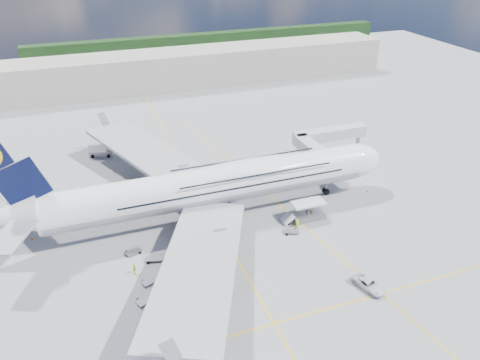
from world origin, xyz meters
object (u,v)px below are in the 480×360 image
object	(u,v)px
airliner	(213,185)
cone_wing_left_inner	(160,181)
cargo_loader	(307,213)
crew_nose	(300,181)
baggage_tug	(204,261)
crew_loader	(311,214)
service_van	(369,285)
cone_wing_right_inner	(156,261)
crew_tug	(226,306)
cone_nose	(368,191)
cone_wing_left_outer	(114,171)
jet_bridge	(323,141)
crew_van	(297,223)
catering_truck_inner	(153,191)
dolly_row_b	(150,281)
dolly_row_c	(155,258)
cone_wing_right_outer	(168,299)
dolly_nose_far	(291,231)
crew_wing	(135,269)
dolly_row_a	(146,300)
cone_tail	(32,238)
dolly_nose_near	(293,221)
dolly_back	(133,252)

from	to	relation	value
airliner	cone_wing_left_inner	distance (m)	19.65
cargo_loader	crew_nose	world-z (taller)	cargo_loader
baggage_tug	crew_loader	size ratio (longest dim) A/B	2.14
service_van	cone_wing_right_inner	xyz separation A→B (m)	(-30.21, 17.91, -0.53)
crew_loader	cone_wing_left_inner	world-z (taller)	crew_loader
crew_tug	cone_nose	world-z (taller)	crew_tug
baggage_tug	cone_wing_left_outer	xyz separation A→B (m)	(-10.27, 39.53, -0.63)
baggage_tug	jet_bridge	bearing A→B (deg)	17.38
crew_loader	crew_tug	bearing A→B (deg)	-79.89
crew_van	crew_tug	bearing A→B (deg)	114.81
baggage_tug	catering_truck_inner	distance (m)	24.30
dolly_row_b	cone_wing_left_outer	distance (m)	40.67
dolly_row_c	crew_tug	distance (m)	17.14
dolly_row_c	cone_wing_right_inner	xyz separation A→B (m)	(0.03, -0.61, -0.12)
cone_nose	cone_wing_right_inner	size ratio (longest dim) A/B	1.02
dolly_row_c	service_van	world-z (taller)	service_van
cargo_loader	cone_wing_right_outer	xyz separation A→B (m)	(-30.11, -13.07, -0.98)
catering_truck_inner	jet_bridge	bearing A→B (deg)	-24.20
dolly_nose_far	crew_wing	size ratio (longest dim) A/B	1.58
dolly_row_b	cone_wing_right_inner	distance (m)	5.14
dolly_row_a	airliner	bearing A→B (deg)	28.47
crew_van	cone_wing_right_outer	world-z (taller)	crew_van
baggage_tug	crew_van	distance (m)	20.12
cone_wing_right_inner	airliner	bearing A→B (deg)	37.42
jet_bridge	crew_wing	xyz separation A→B (m)	(-46.85, -23.17, -5.86)
dolly_row_a	cone_tail	bearing A→B (deg)	105.48
dolly_row_a	cone_wing_right_outer	xyz separation A→B (m)	(3.11, -0.90, -0.08)
cargo_loader	dolly_row_c	xyz separation A→B (m)	(-30.15, -2.65, -0.90)
cargo_loader	dolly_nose_near	xyz separation A→B (m)	(-2.95, -0.24, -0.91)
cone_wing_left_outer	cone_tail	bearing A→B (deg)	-128.14
jet_bridge	cone_tail	bearing A→B (deg)	-173.40
dolly_row_b	crew_nose	size ratio (longest dim) A/B	1.80
dolly_nose_near	cone_wing_right_inner	size ratio (longest dim) A/B	7.01
cargo_loader	crew_tug	world-z (taller)	cargo_loader
baggage_tug	cone_wing_right_outer	xyz separation A→B (m)	(-7.52, -6.10, -0.61)
dolly_row_a	service_van	distance (m)	34.51
dolly_row_b	crew_wing	distance (m)	3.62
cone_wing_left_inner	cone_wing_left_outer	bearing A→B (deg)	136.46
catering_truck_inner	dolly_row_c	bearing A→B (deg)	-126.18
crew_wing	cone_wing_right_inner	size ratio (longest dim) A/B	4.07
crew_nose	cone_wing_left_inner	distance (m)	30.95
dolly_back	dolly_row_a	bearing A→B (deg)	-113.40
dolly_row_c	dolly_back	bearing A→B (deg)	148.79
cargo_loader	dolly_row_b	size ratio (longest dim) A/B	2.80
service_van	cone_tail	bearing A→B (deg)	132.03
catering_truck_inner	crew_tug	world-z (taller)	catering_truck_inner
crew_tug	cone_tail	world-z (taller)	crew_tug
cone_wing_left_outer	cone_wing_right_inner	xyz separation A→B (m)	(2.75, -35.83, -0.02)
dolly_row_b	crew_loader	distance (m)	33.71
cargo_loader	cone_nose	distance (m)	17.70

